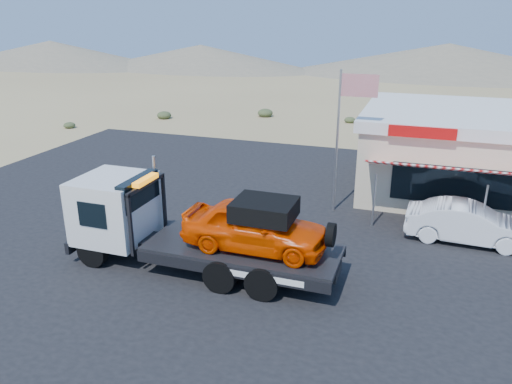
# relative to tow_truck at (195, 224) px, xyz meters

# --- Properties ---
(ground) EXTENTS (120.00, 120.00, 0.00)m
(ground) POSITION_rel_tow_truck_xyz_m (-1.30, 2.14, -1.62)
(ground) COLOR #947E54
(ground) RESTS_ON ground
(asphalt_lot) EXTENTS (32.00, 24.00, 0.02)m
(asphalt_lot) POSITION_rel_tow_truck_xyz_m (0.70, 5.14, -1.61)
(asphalt_lot) COLOR black
(asphalt_lot) RESTS_ON ground
(tow_truck) EXTENTS (8.98, 2.66, 3.00)m
(tow_truck) POSITION_rel_tow_truck_xyz_m (0.00, 0.00, 0.00)
(tow_truck) COLOR black
(tow_truck) RESTS_ON asphalt_lot
(white_sedan) EXTENTS (4.55, 1.73, 1.48)m
(white_sedan) POSITION_rel_tow_truck_xyz_m (8.71, 5.14, -0.86)
(white_sedan) COLOR white
(white_sedan) RESTS_ON asphalt_lot
(jerky_store) EXTENTS (10.40, 9.97, 3.90)m
(jerky_store) POSITION_rel_tow_truck_xyz_m (9.20, 11.11, 0.37)
(jerky_store) COLOR beige
(jerky_store) RESTS_ON asphalt_lot
(flagpole) EXTENTS (1.55, 0.10, 6.00)m
(flagpole) POSITION_rel_tow_truck_xyz_m (3.63, 6.64, 2.15)
(flagpole) COLOR #99999E
(flagpole) RESTS_ON asphalt_lot
(desert_scrub) EXTENTS (27.66, 34.27, 0.67)m
(desert_scrub) POSITION_rel_tow_truck_xyz_m (-14.33, 11.76, -1.32)
(desert_scrub) COLOR #344224
(desert_scrub) RESTS_ON ground
(distant_hills) EXTENTS (126.00, 48.00, 4.20)m
(distant_hills) POSITION_rel_tow_truck_xyz_m (-11.07, 57.28, 0.27)
(distant_hills) COLOR #726B59
(distant_hills) RESTS_ON ground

